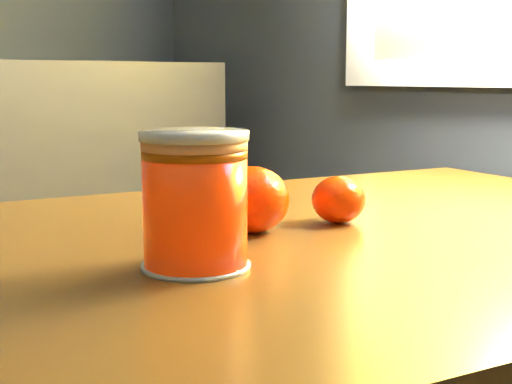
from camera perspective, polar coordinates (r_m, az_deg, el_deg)
table at (r=0.75m, az=5.33°, el=-9.89°), size 1.02×0.78×0.71m
juice_glass at (r=0.57m, az=-4.89°, el=-0.72°), size 0.09×0.09×0.11m
orange_front at (r=0.71m, az=-0.32°, el=-0.61°), size 0.08×0.08×0.07m
orange_back at (r=0.76m, az=6.61°, el=-0.61°), size 0.07×0.07×0.05m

